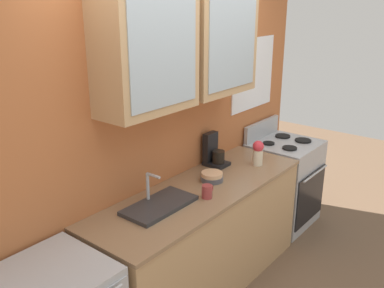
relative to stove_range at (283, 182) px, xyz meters
name	(u,v)px	position (x,y,z in m)	size (l,w,h in m)	color
ground_plane	(201,284)	(-1.42, 0.00, -0.46)	(10.00, 10.00, 0.00)	brown
back_wall_unit	(170,98)	(-1.42, 0.32, 1.12)	(3.78, 0.43, 2.85)	#B76638
counter	(201,238)	(-1.42, 0.00, -0.01)	(2.08, 0.66, 0.90)	tan
stove_range	(283,182)	(0.00, 0.00, 0.00)	(0.68, 0.67, 1.08)	#ADAFB5
sink_faucet	(159,205)	(-1.86, 0.05, 0.46)	(0.55, 0.28, 0.24)	#2D2D30
bowl_stack	(212,177)	(-1.25, 0.03, 0.48)	(0.19, 0.19, 0.07)	#4C4C54
vase	(258,152)	(-0.71, -0.08, 0.56)	(0.10, 0.10, 0.23)	beige
cup_near_sink	(207,191)	(-1.52, -0.13, 0.49)	(0.12, 0.08, 0.10)	#993838
coffee_maker	(214,153)	(-0.95, 0.23, 0.55)	(0.17, 0.20, 0.29)	black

